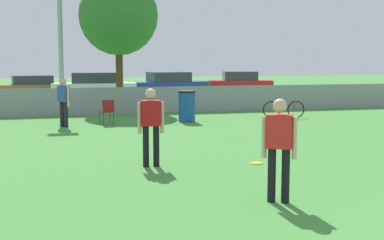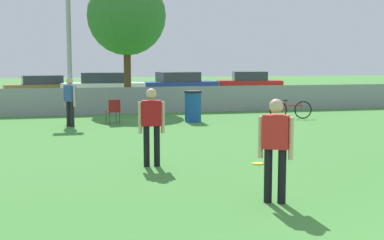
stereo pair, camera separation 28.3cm
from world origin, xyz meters
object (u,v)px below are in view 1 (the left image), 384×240
light_pole (59,3)px  player_thrower_red (151,122)px  player_defender_red (279,143)px  frisbee_disc (257,163)px  tree_near_pole (119,16)px  trash_bin (187,106)px  spectator_in_blue (64,99)px  parked_car_white (94,87)px  parked_car_tan (32,88)px  parked_car_red (240,84)px  folding_chair_sideline (107,110)px  parked_car_blue (169,85)px  bicycle_sideline (284,109)px

light_pole → player_thrower_red: 13.24m
player_defender_red → frisbee_disc: player_defender_red is taller
tree_near_pole → trash_bin: bearing=-71.6°
player_thrower_red → spectator_in_blue: bearing=107.9°
tree_near_pole → parked_car_white: 6.82m
player_defender_red → parked_car_tan: 23.51m
tree_near_pole → parked_car_red: (8.49, 7.68, -3.44)m
player_defender_red → trash_bin: bearing=114.1°
spectator_in_blue → frisbee_disc: bearing=169.5°
folding_chair_sideline → parked_car_blue: bearing=-125.8°
light_pole → parked_car_white: (1.86, 6.10, -3.90)m
frisbee_disc → trash_bin: trash_bin is taller
parked_car_tan → tree_near_pole: bearing=-67.8°
spectator_in_blue → folding_chair_sideline: size_ratio=1.90×
spectator_in_blue → parked_car_white: spectator_in_blue is taller
light_pole → bicycle_sideline: light_pole is taller
player_thrower_red → parked_car_tan: 20.01m
light_pole → tree_near_pole: size_ratio=1.31×
frisbee_disc → parked_car_blue: bearing=83.0°
trash_bin → parked_car_blue: 12.46m
tree_near_pole → folding_chair_sideline: tree_near_pole is taller
parked_car_white → parked_car_red: parked_car_white is taller
light_pole → trash_bin: bearing=-49.7°
tree_near_pole → frisbee_disc: bearing=-84.3°
parked_car_white → parked_car_blue: bearing=19.3°
bicycle_sideline → parked_car_blue: (-1.80, 12.24, 0.35)m
player_defender_red → trash_bin: size_ratio=1.48×
spectator_in_blue → tree_near_pole: bearing=-62.4°
light_pole → bicycle_sideline: bearing=-31.6°
folding_chair_sideline → parked_car_tan: size_ratio=0.20×
frisbee_disc → bicycle_sideline: bearing=61.8°
player_defender_red → folding_chair_sideline: player_defender_red is taller
folding_chair_sideline → trash_bin: bearing=166.5°
parked_car_tan → light_pole: bearing=-86.3°
player_thrower_red → parked_car_blue: (4.75, 19.89, -0.27)m
folding_chair_sideline → parked_car_red: 16.15m
light_pole → frisbee_disc: bearing=-73.5°
light_pole → parked_car_blue: light_pole is taller
player_defender_red → parked_car_red: 25.18m
frisbee_disc → trash_bin: 7.93m
parked_car_red → frisbee_disc: bearing=-98.0°
frisbee_disc → folding_chair_sideline: (-2.42, 7.87, 0.49)m
spectator_in_blue → frisbee_disc: spectator_in_blue is taller
player_thrower_red → spectator_in_blue: 7.40m
spectator_in_blue → folding_chair_sideline: 1.58m
parked_car_tan → parked_car_blue: size_ratio=0.92×
spectator_in_blue → parked_car_white: size_ratio=0.35×
tree_near_pole → parked_car_white: bearing=96.4°
spectator_in_blue → folding_chair_sideline: spectator_in_blue is taller
trash_bin → parked_car_blue: (2.03, 12.29, 0.13)m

